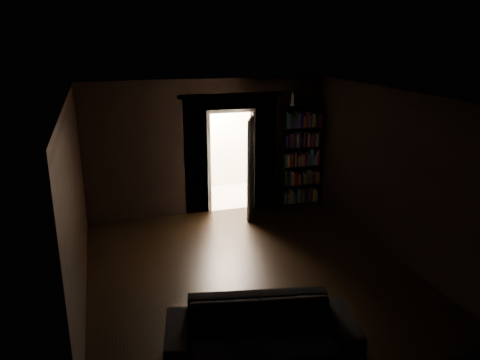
{
  "coord_description": "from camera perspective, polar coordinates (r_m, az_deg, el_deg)",
  "views": [
    {
      "loc": [
        -2.1,
        -6.42,
        3.62
      ],
      "look_at": [
        0.13,
        0.9,
        1.24
      ],
      "focal_mm": 35.0,
      "sensor_mm": 36.0,
      "label": 1
    }
  ],
  "objects": [
    {
      "name": "door",
      "position": [
        9.59,
        1.3,
        1.57
      ],
      "size": [
        0.4,
        0.79,
        2.05
      ],
      "primitive_type": "cube",
      "rotation": [
        0.0,
        0.0,
        1.14
      ],
      "color": "silver",
      "rests_on": "ground"
    },
    {
      "name": "figurine",
      "position": [
        9.96,
        6.42,
        9.76
      ],
      "size": [
        0.1,
        0.1,
        0.27
      ],
      "primitive_type": "cube",
      "rotation": [
        0.0,
        0.0,
        0.05
      ],
      "color": "white",
      "rests_on": "bookshelf"
    },
    {
      "name": "ground",
      "position": [
        7.67,
        1.07,
        -10.91
      ],
      "size": [
        5.5,
        5.5,
        0.0
      ],
      "primitive_type": "plane",
      "color": "black",
      "rests_on": "ground"
    },
    {
      "name": "refrigerator",
      "position": [
        11.0,
        -5.9,
        2.46
      ],
      "size": [
        0.95,
        0.92,
        1.65
      ],
      "primitive_type": "cube",
      "rotation": [
        0.0,
        0.0,
        0.42
      ],
      "color": "white",
      "rests_on": "ground"
    },
    {
      "name": "room_walls",
      "position": [
        8.02,
        -1.3,
        3.28
      ],
      "size": [
        5.02,
        5.61,
        2.84
      ],
      "color": "black",
      "rests_on": "ground"
    },
    {
      "name": "sofa",
      "position": [
        5.66,
        2.65,
        -17.16
      ],
      "size": [
        2.36,
        1.37,
        0.85
      ],
      "primitive_type": "imported",
      "rotation": [
        0.0,
        0.0,
        -0.2
      ],
      "color": "black",
      "rests_on": "ground"
    },
    {
      "name": "bottles",
      "position": [
        10.71,
        -6.43,
        7.26
      ],
      "size": [
        0.63,
        0.23,
        0.26
      ],
      "primitive_type": "cube",
      "rotation": [
        0.0,
        0.0,
        -0.25
      ],
      "color": "black",
      "rests_on": "refrigerator"
    },
    {
      "name": "kitchen_alcove",
      "position": [
        10.89,
        -2.69,
        4.46
      ],
      "size": [
        2.2,
        1.8,
        2.6
      ],
      "color": "beige",
      "rests_on": "ground"
    },
    {
      "name": "bookshelf",
      "position": [
        10.22,
        7.31,
        2.85
      ],
      "size": [
        0.95,
        0.5,
        2.2
      ],
      "primitive_type": "cube",
      "rotation": [
        0.0,
        0.0,
        0.22
      ],
      "color": "black",
      "rests_on": "ground"
    }
  ]
}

